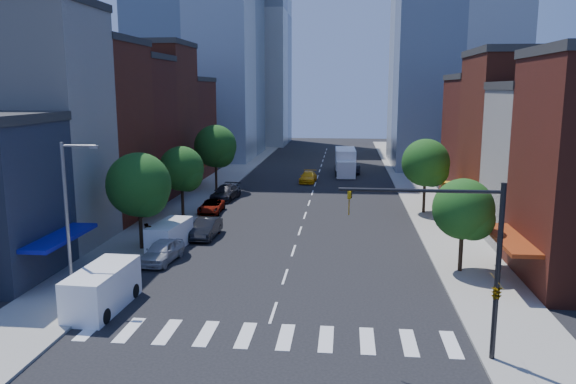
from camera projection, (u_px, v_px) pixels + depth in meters
name	position (u px, v px, depth m)	size (l,w,h in m)	color
ground	(273.00, 313.00, 30.72)	(220.00, 220.00, 0.00)	black
sidewalk_left	(216.00, 185.00, 71.09)	(5.00, 120.00, 0.15)	gray
sidewalk_right	(416.00, 188.00, 68.58)	(5.00, 120.00, 0.15)	gray
crosswalk	(266.00, 336.00, 27.79)	(19.00, 3.00, 0.01)	silver
bldg_left_1	(21.00, 129.00, 42.93)	(12.00, 8.00, 18.00)	beige
bldg_left_2	(75.00, 134.00, 51.43)	(12.00, 9.00, 16.00)	#5B2215
bldg_left_3	(113.00, 132.00, 59.83)	(12.00, 8.00, 15.00)	#562015
bldg_left_4	(141.00, 119.00, 67.97)	(12.00, 9.00, 17.00)	#5B2215
bldg_left_5	(166.00, 129.00, 77.62)	(12.00, 10.00, 13.00)	#562015
bldg_right_1	(575.00, 171.00, 42.19)	(12.00, 8.00, 12.00)	beige
bldg_right_2	(537.00, 140.00, 50.73)	(12.00, 10.00, 15.00)	#5B2215
bldg_right_3	(505.00, 141.00, 60.69)	(12.00, 10.00, 13.00)	#562015
tower_far_w	(246.00, 13.00, 120.36)	(18.00, 18.00, 56.00)	#9EA5AD
traffic_signal	(485.00, 272.00, 24.57)	(7.24, 2.24, 8.00)	black
streetlight	(70.00, 210.00, 31.93)	(2.25, 0.25, 9.00)	slate
tree_left_near	(140.00, 187.00, 41.66)	(4.80, 4.80, 7.30)	black
tree_left_mid	(183.00, 171.00, 52.48)	(4.20, 4.20, 6.65)	black
tree_left_far	(217.00, 148.00, 66.05)	(5.00, 5.00, 7.75)	black
tree_right_near	(466.00, 212.00, 36.54)	(4.00, 4.00, 6.20)	black
tree_right_far	(427.00, 165.00, 54.03)	(4.60, 4.60, 7.20)	black
parked_car_front	(162.00, 251.00, 39.56)	(1.87, 4.65, 1.59)	#AFB0B4
parked_car_second	(206.00, 228.00, 46.08)	(1.66, 4.75, 1.56)	black
parked_car_third	(211.00, 207.00, 55.24)	(2.11, 4.59, 1.27)	#999999
parked_car_rear	(226.00, 193.00, 61.77)	(2.24, 5.50, 1.60)	black
cargo_van_near	(101.00, 290.00, 30.94)	(2.44, 5.62, 2.36)	white
cargo_van_far	(169.00, 236.00, 42.78)	(2.44, 5.04, 2.07)	white
taxi	(308.00, 177.00, 73.20)	(1.97, 4.84, 1.41)	#FFB40D
traffic_car_oncoming	(355.00, 169.00, 80.59)	(1.36, 3.90, 1.28)	black
traffic_car_far	(341.00, 165.00, 85.44)	(1.52, 3.77, 1.28)	#999999
box_truck	(345.00, 163.00, 79.41)	(3.04, 9.16, 3.66)	white
pedestrian_near	(150.00, 239.00, 41.56)	(0.72, 0.47, 1.98)	#999999
pedestrian_far	(146.00, 234.00, 43.51)	(0.81, 0.63, 1.67)	#999999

